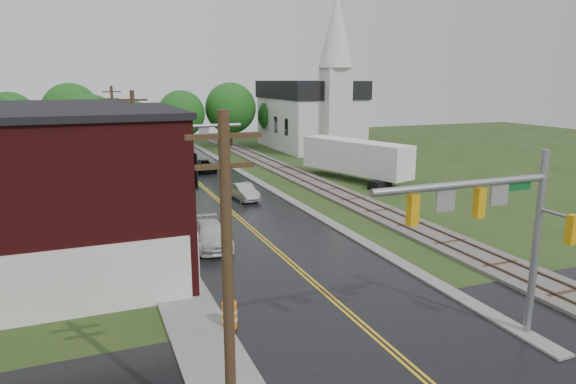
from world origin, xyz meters
TOP-DOWN VIEW (x-y plane):
  - main_road at (0.00, 30.00)m, footprint 10.00×90.00m
  - cross_road at (0.00, 2.00)m, footprint 60.00×9.00m
  - curb_right at (5.40, 35.00)m, footprint 0.80×70.00m
  - sidewalk_left at (-6.20, 25.00)m, footprint 2.40×50.00m
  - brick_building at (-12.48, 15.00)m, footprint 14.30×10.30m
  - yellow_house at (-11.00, 26.00)m, footprint 8.00×7.00m
  - darkred_building at (-10.00, 35.00)m, footprint 7.00×6.00m
  - church at (20.00, 53.74)m, footprint 10.40×18.40m
  - railroad at (10.00, 35.00)m, footprint 3.20×80.00m
  - traffic_signal_near at (3.47, 2.00)m, footprint 7.34×0.30m
  - traffic_signal_far at (-3.47, 27.00)m, footprint 7.34×0.43m
  - utility_pole_a at (-6.80, 0.00)m, footprint 1.80×0.28m
  - utility_pole_b at (-6.80, 22.00)m, footprint 1.80×0.28m
  - utility_pole_c at (-6.80, 44.00)m, footprint 1.80×0.28m
  - tree_left_c at (-13.85, 39.90)m, footprint 6.00×6.00m
  - tree_left_e at (-8.85, 45.90)m, footprint 6.40×6.40m
  - suv_dark at (1.87, 41.71)m, footprint 2.24×4.48m
  - sedan_silver at (1.98, 27.72)m, footprint 1.75×4.13m
  - pickup_white at (-3.32, 17.00)m, footprint 2.19×4.94m
  - semi_trailer at (14.50, 31.61)m, footprint 6.23×12.46m
  - construction_barrel at (-5.00, 6.76)m, footprint 0.67×0.67m

SIDE VIEW (x-z plane):
  - main_road at x=0.00m, z-range -0.01..0.01m
  - cross_road at x=0.00m, z-range -0.01..0.01m
  - curb_right at x=5.40m, z-range -0.06..0.06m
  - sidewalk_left at x=-6.20m, z-range -0.06..0.06m
  - railroad at x=10.00m, z-range -0.04..0.26m
  - construction_barrel at x=-5.00m, z-range 0.00..1.07m
  - suv_dark at x=1.87m, z-range 0.00..1.22m
  - sedan_silver at x=1.98m, z-range 0.00..1.32m
  - pickup_white at x=-3.32m, z-range 0.00..1.41m
  - darkred_building at x=-10.00m, z-range 0.00..4.40m
  - semi_trailer at x=14.50m, z-range 0.36..4.22m
  - yellow_house at x=-11.00m, z-range 0.00..6.40m
  - brick_building at x=-12.48m, z-range 0.00..8.30m
  - tree_left_c at x=-13.85m, z-range 0.69..8.34m
  - utility_pole_a at x=-6.80m, z-range 0.22..9.22m
  - utility_pole_b at x=-6.80m, z-range 0.22..9.22m
  - utility_pole_c at x=-6.80m, z-range 0.22..9.22m
  - tree_left_e at x=-8.85m, z-range 0.73..8.89m
  - traffic_signal_near at x=3.47m, z-range 1.37..8.57m
  - traffic_signal_far at x=-3.47m, z-range 1.37..8.57m
  - church at x=20.00m, z-range -4.17..15.83m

